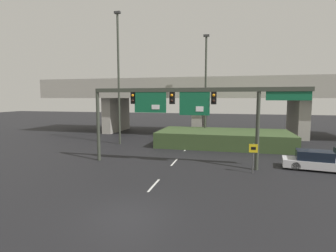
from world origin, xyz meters
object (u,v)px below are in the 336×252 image
at_px(speed_limit_sign, 253,154).
at_px(highway_light_pole_near, 206,86).
at_px(highway_light_pole_far, 119,76).
at_px(signal_gantry, 186,103).
at_px(parked_sedan_near_right, 316,161).

distance_m(speed_limit_sign, highway_light_pole_near, 15.06).
height_order(highway_light_pole_near, highway_light_pole_far, highway_light_pole_far).
height_order(speed_limit_sign, highway_light_pole_near, highway_light_pole_near).
bearing_deg(signal_gantry, speed_limit_sign, -11.34).
bearing_deg(highway_light_pole_far, speed_limit_sign, -32.22).
bearing_deg(parked_sedan_near_right, speed_limit_sign, -147.74).
xyz_separation_m(highway_light_pole_near, parked_sedan_near_right, (9.39, -11.11, -6.17)).
xyz_separation_m(highway_light_pole_near, highway_light_pole_far, (-9.51, -4.30, 1.03)).
bearing_deg(parked_sedan_near_right, highway_light_pole_near, 137.95).
bearing_deg(highway_light_pole_near, parked_sedan_near_right, -49.79).
bearing_deg(highway_light_pole_far, parked_sedan_near_right, -19.82).
distance_m(signal_gantry, highway_light_pole_far, 12.44).
bearing_deg(highway_light_pole_near, highway_light_pole_far, -155.67).
distance_m(speed_limit_sign, parked_sedan_near_right, 5.21).
height_order(speed_limit_sign, highway_light_pole_far, highway_light_pole_far).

